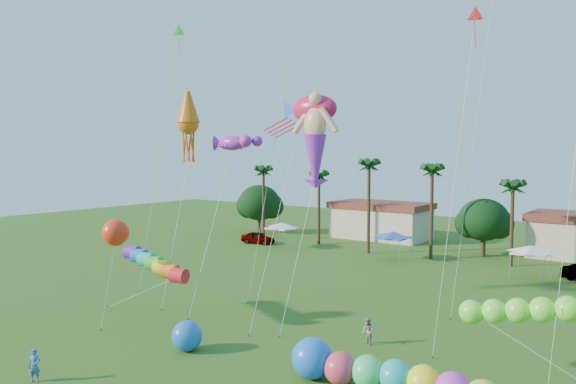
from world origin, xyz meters
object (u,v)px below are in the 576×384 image
Objects in this scene: car_a at (258,238)px; blue_ball at (187,336)px; caterpillar_inflatable at (382,375)px; spectator_b at (368,331)px; spectator_a at (34,366)px.

blue_ball is (20.95, -31.96, 0.14)m from car_a.
caterpillar_inflatable is 5.82× the size of blue_ball.
car_a is at bearing 169.59° from spectator_b.
spectator_b is at bearing 17.91° from spectator_a.
blue_ball is at bearing -107.59° from spectator_b.
spectator_b is at bearing 42.00° from blue_ball.
spectator_a is 17.06m from caterpillar_inflatable.
caterpillar_inflatable is at bearing -25.66° from spectator_b.
car_a is 2.46× the size of blue_ball.
spectator_b reaches higher than car_a.
spectator_b is 10.57m from blue_ball.
caterpillar_inflatable is (32.52, -30.42, 0.14)m from car_a.
caterpillar_inflatable is at bearing -3.65° from spectator_a.
spectator_a is at bearing -95.89° from spectator_b.
spectator_a is 18.12m from spectator_b.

